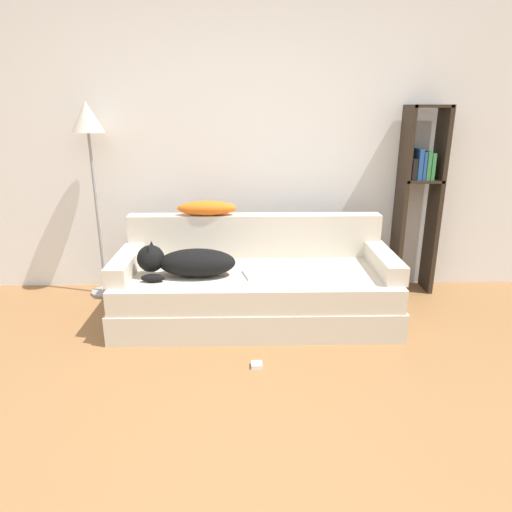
% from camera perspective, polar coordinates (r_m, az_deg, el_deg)
% --- Properties ---
extents(ground_plane, '(20.00, 20.00, 0.00)m').
position_cam_1_polar(ground_plane, '(2.28, -4.55, -25.85)').
color(ground_plane, olive).
extents(wall_back, '(7.75, 0.06, 2.70)m').
position_cam_1_polar(wall_back, '(4.04, -3.14, 14.79)').
color(wall_back, white).
rests_on(wall_back, ground_plane).
extents(couch, '(2.10, 0.89, 0.40)m').
position_cam_1_polar(couch, '(3.54, -0.03, -4.92)').
color(couch, beige).
rests_on(couch, ground_plane).
extents(couch_backrest, '(2.06, 0.15, 0.35)m').
position_cam_1_polar(couch_backrest, '(3.77, -0.15, 2.60)').
color(couch_backrest, beige).
rests_on(couch_backrest, couch).
extents(couch_arm_left, '(0.15, 0.70, 0.14)m').
position_cam_1_polar(couch_arm_left, '(3.56, -15.93, -0.90)').
color(couch_arm_left, beige).
rests_on(couch_arm_left, couch).
extents(couch_arm_right, '(0.15, 0.70, 0.14)m').
position_cam_1_polar(couch_arm_right, '(3.60, 15.70, -0.68)').
color(couch_arm_right, beige).
rests_on(couch_arm_right, couch).
extents(dog, '(0.72, 0.29, 0.26)m').
position_cam_1_polar(dog, '(3.37, -8.68, -0.73)').
color(dog, black).
rests_on(dog, couch).
extents(laptop, '(0.33, 0.27, 0.02)m').
position_cam_1_polar(laptop, '(3.39, 1.00, -2.22)').
color(laptop, silver).
rests_on(laptop, couch).
extents(throw_pillow, '(0.48, 0.16, 0.12)m').
position_cam_1_polar(throw_pillow, '(3.72, -6.14, 5.97)').
color(throw_pillow, orange).
rests_on(throw_pillow, couch_backrest).
extents(bookshelf, '(0.33, 0.26, 1.60)m').
position_cam_1_polar(bookshelf, '(4.17, 19.71, 7.69)').
color(bookshelf, '#2D2319').
rests_on(bookshelf, ground_plane).
extents(floor_lamp, '(0.26, 0.26, 1.63)m').
position_cam_1_polar(floor_lamp, '(4.01, -20.16, 13.82)').
color(floor_lamp, gray).
rests_on(floor_lamp, ground_plane).
extents(power_adapter, '(0.07, 0.07, 0.03)m').
position_cam_1_polar(power_adapter, '(2.99, 0.09, -13.46)').
color(power_adapter, white).
rests_on(power_adapter, ground_plane).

